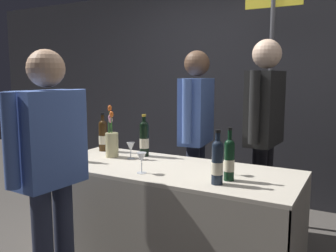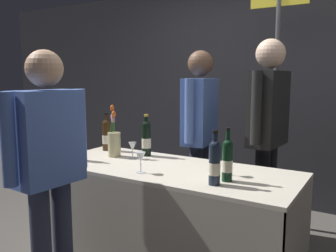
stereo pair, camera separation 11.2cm
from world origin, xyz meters
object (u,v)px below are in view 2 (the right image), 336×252
(display_bottle_0, at_px, (146,138))
(wine_glass_near_taster, at_px, (141,158))
(tasting_table, at_px, (168,199))
(wine_glass_near_vendor, at_px, (132,147))
(flower_vase, at_px, (114,142))
(booth_signpost, at_px, (276,79))
(vendor_presenter, at_px, (200,125))
(wine_glass_mid, at_px, (228,160))
(taster_foreground_right, at_px, (49,158))
(featured_wine_bottle, at_px, (107,134))

(display_bottle_0, distance_m, wine_glass_near_taster, 0.53)
(tasting_table, distance_m, wine_glass_near_taster, 0.41)
(display_bottle_0, xyz_separation_m, wine_glass_near_vendor, (-0.04, -0.13, -0.06))
(flower_vase, relative_size, booth_signpost, 0.19)
(vendor_presenter, xyz_separation_m, booth_signpost, (0.53, 0.49, 0.40))
(wine_glass_mid, xyz_separation_m, wine_glass_near_taster, (-0.52, -0.25, -0.00))
(wine_glass_near_taster, distance_m, taster_foreground_right, 0.60)
(wine_glass_near_vendor, bearing_deg, booth_signpost, 54.10)
(tasting_table, bearing_deg, featured_wine_bottle, 163.40)
(vendor_presenter, bearing_deg, flower_vase, -40.94)
(tasting_table, bearing_deg, wine_glass_near_taster, -110.76)
(display_bottle_0, xyz_separation_m, wine_glass_near_taster, (0.27, -0.45, -0.05))
(featured_wine_bottle, bearing_deg, display_bottle_0, 0.15)
(booth_signpost, bearing_deg, taster_foreground_right, -112.68)
(wine_glass_mid, height_order, vendor_presenter, vendor_presenter)
(featured_wine_bottle, bearing_deg, taster_foreground_right, -68.28)
(wine_glass_near_vendor, distance_m, flower_vase, 0.17)
(flower_vase, bearing_deg, wine_glass_near_vendor, 7.33)
(booth_signpost, bearing_deg, flower_vase, -130.61)
(tasting_table, height_order, wine_glass_near_vendor, wine_glass_near_vendor)
(wine_glass_near_taster, xyz_separation_m, flower_vase, (-0.48, 0.30, 0.02))
(display_bottle_0, relative_size, wine_glass_mid, 2.37)
(display_bottle_0, bearing_deg, wine_glass_near_vendor, -107.41)
(wine_glass_near_vendor, bearing_deg, featured_wine_bottle, 160.85)
(vendor_presenter, bearing_deg, taster_foreground_right, -17.43)
(tasting_table, relative_size, wine_glass_mid, 12.73)
(tasting_table, distance_m, display_bottle_0, 0.57)
(flower_vase, relative_size, taster_foreground_right, 0.27)
(wine_glass_mid, relative_size, booth_signpost, 0.06)
(wine_glass_mid, bearing_deg, vendor_presenter, 128.29)
(tasting_table, bearing_deg, display_bottle_0, 146.39)
(display_bottle_0, xyz_separation_m, wine_glass_mid, (0.79, -0.20, -0.05))
(wine_glass_near_taster, distance_m, flower_vase, 0.56)
(featured_wine_bottle, distance_m, flower_vase, 0.27)
(wine_glass_mid, relative_size, taster_foreground_right, 0.09)
(taster_foreground_right, bearing_deg, booth_signpost, -18.61)
(featured_wine_bottle, relative_size, taster_foreground_right, 0.21)
(featured_wine_bottle, distance_m, wine_glass_near_vendor, 0.41)
(featured_wine_bottle, distance_m, wine_glass_mid, 1.23)
(vendor_presenter, height_order, booth_signpost, booth_signpost)
(wine_glass_near_taster, relative_size, taster_foreground_right, 0.09)
(tasting_table, height_order, taster_foreground_right, taster_foreground_right)
(wine_glass_near_taster, bearing_deg, featured_wine_bottle, 146.93)
(wine_glass_mid, xyz_separation_m, booth_signpost, (-0.02, 1.19, 0.51))
(display_bottle_0, relative_size, wine_glass_near_vendor, 2.63)
(wine_glass_mid, bearing_deg, booth_signpost, 90.89)
(featured_wine_bottle, xyz_separation_m, taster_foreground_right, (0.38, -0.96, 0.02))
(wine_glass_near_taster, bearing_deg, tasting_table, 69.24)
(tasting_table, height_order, wine_glass_near_taster, wine_glass_near_taster)
(wine_glass_near_vendor, xyz_separation_m, flower_vase, (-0.17, -0.02, 0.03))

